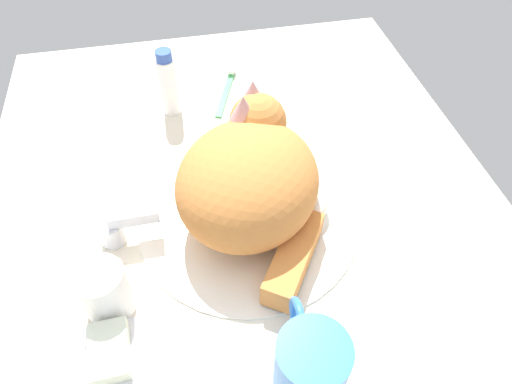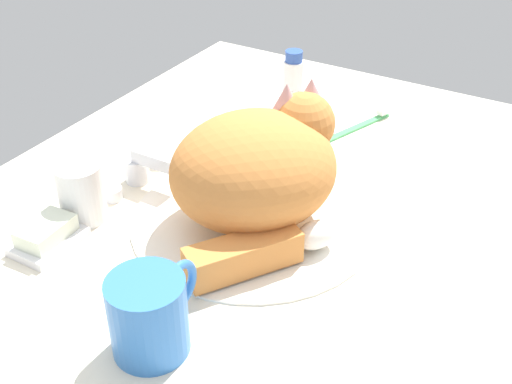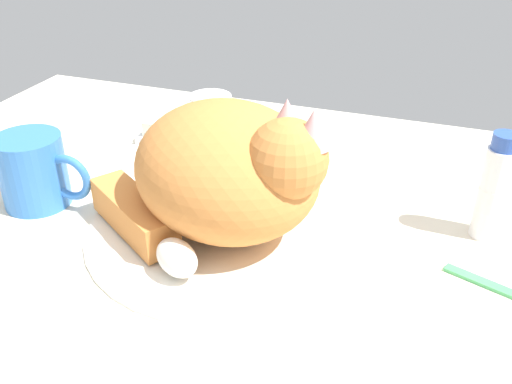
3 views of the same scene
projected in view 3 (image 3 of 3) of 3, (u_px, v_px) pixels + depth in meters
ground_plane at (229, 240)px, 68.56cm from camera, size 110.00×82.50×3.00cm
sink_basin at (228, 228)px, 67.64cm from camera, size 33.53×33.53×0.69cm
faucet at (278, 146)px, 82.21cm from camera, size 13.92×9.07×5.79cm
cat at (229, 170)px, 63.01cm from camera, size 31.87×28.65×17.10cm
coffee_mug at (35, 171)px, 70.95cm from camera, size 12.61×8.34×9.20cm
rinse_cup at (211, 122)px, 85.59cm from camera, size 6.29×6.29×8.31cm
soap_dish at (170, 137)px, 89.30cm from camera, size 9.00×6.40×1.20cm
soap_bar at (170, 127)px, 88.43cm from camera, size 7.36×4.93×2.28cm
toothpaste_bottle at (494, 190)px, 63.93cm from camera, size 3.45×3.45×12.96cm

